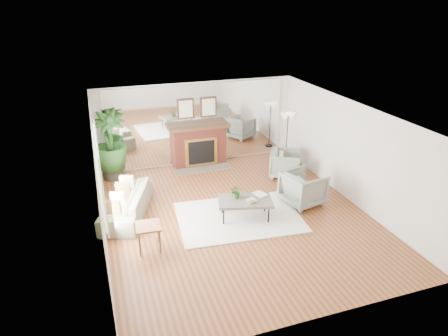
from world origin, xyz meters
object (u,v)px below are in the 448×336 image
object	(u,v)px
fireplace	(200,144)
side_table	(148,229)
armchair_back	(285,164)
armchair_front	(303,188)
floor_lamp	(288,120)
potted_ficus	(110,144)
sofa	(127,203)
coffee_table	(245,201)

from	to	relation	value
fireplace	side_table	xyz separation A→B (m)	(-2.17, -3.96, -0.18)
armchair_back	side_table	size ratio (longest dim) A/B	1.48
fireplace	armchair_front	size ratio (longest dim) A/B	2.24
armchair_front	floor_lamp	bearing A→B (deg)	-31.25
potted_ficus	floor_lamp	bearing A→B (deg)	-3.05
armchair_back	side_table	bearing A→B (deg)	148.43
sofa	floor_lamp	bearing A→B (deg)	130.21
armchair_front	armchair_back	bearing A→B (deg)	-23.68
armchair_back	floor_lamp	world-z (taller)	floor_lamp
side_table	sofa	bearing A→B (deg)	100.18
armchair_front	potted_ficus	world-z (taller)	potted_ficus
armchair_front	sofa	bearing A→B (deg)	66.37
fireplace	coffee_table	world-z (taller)	fireplace
coffee_table	sofa	bearing A→B (deg)	157.83
armchair_back	floor_lamp	bearing A→B (deg)	1.17
sofa	armchair_back	world-z (taller)	armchair_back
armchair_back	armchair_front	distance (m)	1.65
side_table	potted_ficus	bearing A→B (deg)	96.48
armchair_back	coffee_table	bearing A→B (deg)	162.82
coffee_table	floor_lamp	bearing A→B (deg)	49.51
sofa	side_table	distance (m)	1.60
potted_ficus	fireplace	bearing A→B (deg)	3.50
coffee_table	floor_lamp	size ratio (longest dim) A/B	0.91
potted_ficus	floor_lamp	size ratio (longest dim) A/B	1.29
coffee_table	sofa	size ratio (longest dim) A/B	0.64
side_table	potted_ficus	size ratio (longest dim) A/B	0.29
coffee_table	fireplace	bearing A→B (deg)	92.23
fireplace	side_table	distance (m)	4.52
coffee_table	armchair_back	size ratio (longest dim) A/B	1.64
armchair_back	potted_ficus	size ratio (longest dim) A/B	0.43
fireplace	floor_lamp	distance (m)	2.81
sofa	potted_ficus	size ratio (longest dim) A/B	1.10
floor_lamp	coffee_table	bearing A→B (deg)	-130.49
fireplace	side_table	size ratio (longest dim) A/B	3.61
coffee_table	potted_ficus	xyz separation A→B (m)	(-2.73, 3.29, 0.59)
armchair_front	potted_ficus	size ratio (longest dim) A/B	0.47
sofa	armchair_front	bearing A→B (deg)	98.60
side_table	potted_ficus	xyz separation A→B (m)	(-0.43, 3.81, 0.57)
side_table	potted_ficus	distance (m)	3.87
armchair_back	armchair_front	bearing A→B (deg)	-161.66
sofa	potted_ficus	xyz separation A→B (m)	(-0.15, 2.23, 0.73)
sofa	side_table	xyz separation A→B (m)	(0.28, -1.57, 0.16)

